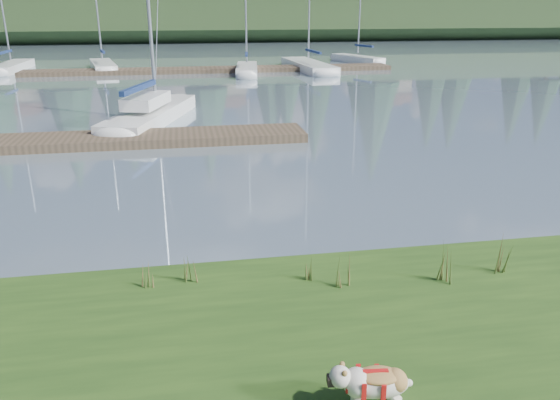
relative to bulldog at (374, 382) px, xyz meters
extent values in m
plane|color=#7A8F9F|center=(-1.68, 35.43, -0.69)|extent=(200.00, 200.00, 0.00)
cube|color=#1F3118|center=(-1.68, 78.43, 1.81)|extent=(200.00, 20.00, 5.00)
cylinder|color=silver|center=(-0.17, 0.12, -0.24)|extent=(0.10, 0.10, 0.21)
cylinder|color=silver|center=(0.24, 0.08, -0.24)|extent=(0.10, 0.10, 0.21)
ellipsoid|color=silver|center=(0.04, 0.00, -0.02)|extent=(0.72, 0.42, 0.32)
ellipsoid|color=#A6793E|center=(0.04, 0.00, 0.08)|extent=(0.51, 0.37, 0.11)
ellipsoid|color=silver|center=(-0.37, 0.04, 0.08)|extent=(0.26, 0.27, 0.24)
cube|color=black|center=(-0.48, 0.06, 0.04)|extent=(0.09, 0.13, 0.09)
cube|color=white|center=(-3.19, 17.96, -0.47)|extent=(3.73, 7.47, 0.70)
ellipsoid|color=white|center=(-2.11, 21.45, -0.47)|extent=(2.11, 2.37, 0.70)
cube|color=navy|center=(-3.50, 16.93, 0.86)|extent=(1.17, 3.23, 0.20)
cube|color=white|center=(-3.31, 17.57, 0.26)|extent=(1.89, 2.88, 0.45)
cube|color=#4C3D2C|center=(-5.68, 14.43, -0.54)|extent=(16.00, 2.00, 0.30)
cube|color=#4C3D2C|center=(0.32, 35.43, -0.54)|extent=(26.00, 2.20, 0.30)
cube|color=white|center=(-13.99, 38.59, -0.47)|extent=(1.63, 6.74, 0.70)
ellipsoid|color=white|center=(-13.93, 41.94, -0.47)|extent=(1.49, 1.85, 0.70)
cube|color=navy|center=(-14.00, 37.67, 0.71)|extent=(0.24, 2.67, 0.20)
cube|color=white|center=(-7.54, 38.06, -0.47)|extent=(2.75, 6.67, 0.70)
ellipsoid|color=white|center=(-8.19, 41.25, -0.47)|extent=(1.75, 2.02, 0.70)
cube|color=navy|center=(-7.37, 37.19, 0.71)|extent=(0.71, 2.57, 0.20)
cube|color=white|center=(2.60, 33.85, -0.47)|extent=(2.15, 6.24, 0.70)
ellipsoid|color=white|center=(2.99, 36.88, -0.47)|extent=(1.53, 1.82, 0.70)
cube|color=navy|center=(2.50, 33.03, 0.71)|extent=(0.51, 2.44, 0.20)
cube|color=white|center=(7.36, 35.60, -0.47)|extent=(2.53, 8.69, 0.70)
ellipsoid|color=white|center=(7.06, 39.88, -0.47)|extent=(2.03, 2.46, 0.70)
cube|color=navy|center=(7.44, 34.43, 0.71)|extent=(0.43, 3.42, 0.20)
cube|color=white|center=(12.52, 39.92, -0.47)|extent=(3.14, 5.62, 0.70)
ellipsoid|color=white|center=(11.54, 42.51, -0.47)|extent=(1.66, 1.84, 0.70)
cube|color=navy|center=(12.79, 39.22, 0.71)|extent=(0.97, 2.13, 0.20)
cone|color=#475B23|center=(-1.98, 3.32, -0.12)|extent=(0.03, 0.03, 0.44)
cone|color=brown|center=(-1.87, 3.25, -0.16)|extent=(0.03, 0.03, 0.35)
cone|color=#475B23|center=(-1.92, 3.35, -0.10)|extent=(0.03, 0.03, 0.49)
cone|color=brown|center=(-1.84, 3.29, -0.18)|extent=(0.03, 0.03, 0.31)
cone|color=#475B23|center=(-1.96, 3.24, -0.14)|extent=(0.03, 0.03, 0.40)
cone|color=#475B23|center=(-0.15, 3.04, -0.15)|extent=(0.03, 0.03, 0.37)
cone|color=brown|center=(-0.04, 2.97, -0.19)|extent=(0.03, 0.03, 0.30)
cone|color=#475B23|center=(-0.09, 3.07, -0.14)|extent=(0.03, 0.03, 0.41)
cone|color=brown|center=(-0.01, 3.01, -0.21)|extent=(0.03, 0.03, 0.26)
cone|color=#475B23|center=(-0.13, 2.96, -0.17)|extent=(0.03, 0.03, 0.33)
cone|color=#475B23|center=(2.03, 2.61, -0.03)|extent=(0.03, 0.03, 0.62)
cone|color=brown|center=(2.14, 2.54, -0.09)|extent=(0.03, 0.03, 0.49)
cone|color=#475B23|center=(2.09, 2.64, 0.00)|extent=(0.03, 0.03, 0.68)
cone|color=brown|center=(2.17, 2.58, -0.12)|extent=(0.03, 0.03, 0.43)
cone|color=#475B23|center=(2.05, 2.53, -0.06)|extent=(0.03, 0.03, 0.56)
cone|color=#475B23|center=(-2.63, 3.28, -0.14)|extent=(0.03, 0.03, 0.41)
cone|color=brown|center=(-2.52, 3.21, -0.18)|extent=(0.03, 0.03, 0.32)
cone|color=#475B23|center=(-2.57, 3.31, -0.12)|extent=(0.03, 0.03, 0.45)
cone|color=brown|center=(-2.49, 3.25, -0.20)|extent=(0.03, 0.03, 0.28)
cone|color=#475B23|center=(-2.61, 3.20, -0.16)|extent=(0.03, 0.03, 0.37)
cone|color=#475B23|center=(0.41, 2.73, -0.10)|extent=(0.03, 0.03, 0.47)
cone|color=brown|center=(0.52, 2.66, -0.15)|extent=(0.03, 0.03, 0.38)
cone|color=#475B23|center=(0.47, 2.76, -0.08)|extent=(0.03, 0.03, 0.52)
cone|color=brown|center=(0.55, 2.70, -0.17)|extent=(0.03, 0.03, 0.33)
cone|color=#475B23|center=(0.43, 2.65, -0.13)|extent=(0.03, 0.03, 0.42)
cone|color=#475B23|center=(3.09, 2.75, -0.01)|extent=(0.03, 0.03, 0.65)
cone|color=brown|center=(3.20, 2.68, -0.08)|extent=(0.03, 0.03, 0.52)
cone|color=#475B23|center=(3.15, 2.78, 0.02)|extent=(0.03, 0.03, 0.71)
cone|color=brown|center=(3.23, 2.72, -0.11)|extent=(0.03, 0.03, 0.45)
cone|color=#475B23|center=(3.11, 2.67, -0.05)|extent=(0.03, 0.03, 0.58)
cube|color=#33281C|center=(-1.68, 3.83, -0.62)|extent=(60.00, 0.50, 0.14)
camera|label=1|loc=(-1.84, -4.60, 3.82)|focal=35.00mm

